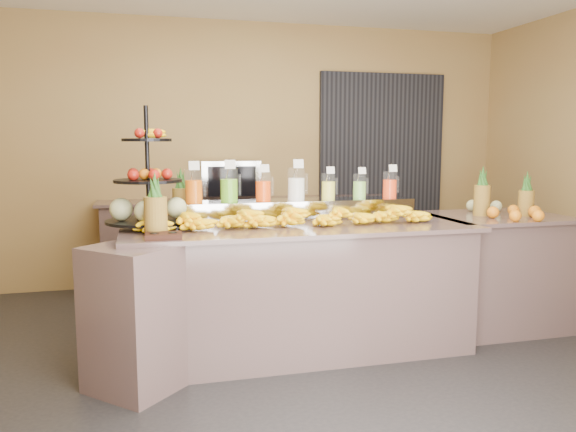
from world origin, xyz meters
name	(u,v)px	position (x,y,z in m)	size (l,w,h in m)	color
ground	(310,363)	(0.00, 0.00, 0.00)	(6.00, 6.00, 0.00)	black
room_envelope	(305,97)	(0.19, 0.79, 1.88)	(6.04, 5.02, 2.82)	olive
buffet_counter	(285,289)	(-0.12, 0.26, 0.47)	(2.75, 1.25, 0.93)	#866361
right_counter	(493,270)	(1.70, 0.40, 0.47)	(1.08, 0.88, 0.93)	#866361
back_ledge	(250,242)	(0.00, 2.25, 0.47)	(3.10, 0.55, 0.93)	#866361
pitcher_tray	(296,209)	(0.06, 0.58, 1.01)	(1.85, 0.30, 0.15)	gray
juice_pitcher_orange_a	(194,188)	(-0.72, 0.58, 1.19)	(0.13, 0.14, 0.32)	silver
juice_pitcher_green	(229,187)	(-0.46, 0.58, 1.19)	(0.13, 0.14, 0.32)	silver
juice_pitcher_orange_b	(263,188)	(-0.20, 0.58, 1.18)	(0.12, 0.12, 0.29)	silver
juice_pitcher_milk	(296,186)	(0.06, 0.58, 1.19)	(0.13, 0.14, 0.32)	silver
juice_pitcher_lemon	(328,188)	(0.32, 0.58, 1.17)	(0.11, 0.11, 0.26)	silver
juice_pitcher_lime	(359,187)	(0.58, 0.58, 1.17)	(0.11, 0.11, 0.26)	silver
juice_pitcher_orange_c	(390,186)	(0.84, 0.58, 1.17)	(0.11, 0.12, 0.27)	silver
banana_heap	(291,215)	(-0.07, 0.27, 1.00)	(2.11, 0.19, 0.18)	yellow
fruit_stand	(154,197)	(-1.01, 0.42, 1.15)	(0.76, 0.76, 0.84)	black
condiment_caddy	(164,236)	(-0.97, -0.07, 0.95)	(0.22, 0.17, 0.03)	black
pineapple_left_a	(156,212)	(-1.01, 0.08, 1.08)	(0.15, 0.15, 0.41)	brown
pineapple_left_b	(181,200)	(-0.80, 0.76, 1.08)	(0.13, 0.13, 0.41)	brown
right_fruit_pile	(509,207)	(1.72, 0.26, 1.01)	(0.47, 0.45, 0.25)	brown
oven_warmer	(229,180)	(-0.21, 2.25, 1.13)	(0.60, 0.42, 0.40)	gray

